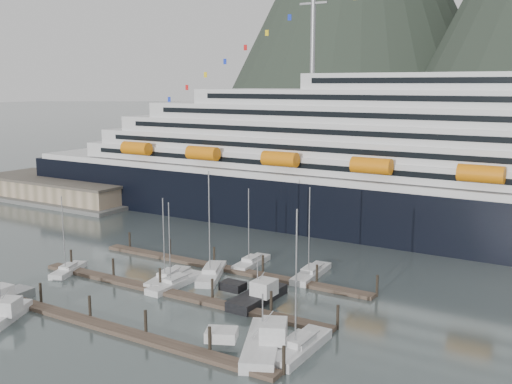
% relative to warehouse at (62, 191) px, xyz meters
% --- Properties ---
extents(ground, '(1600.00, 1600.00, 0.00)m').
position_rel_warehouse_xyz_m(ground, '(72.00, -42.00, -2.25)').
color(ground, '#475454').
rests_on(ground, ground).
extents(warehouse, '(46.00, 20.00, 5.80)m').
position_rel_warehouse_xyz_m(warehouse, '(0.00, 0.00, 0.00)').
color(warehouse, '#595956').
rests_on(warehouse, ground).
extents(dock_near, '(48.18, 2.28, 3.20)m').
position_rel_warehouse_xyz_m(dock_near, '(67.07, -51.95, -1.94)').
color(dock_near, '#42342A').
rests_on(dock_near, ground).
extents(dock_mid, '(48.18, 2.28, 3.20)m').
position_rel_warehouse_xyz_m(dock_mid, '(67.07, -38.95, -1.94)').
color(dock_mid, '#42342A').
rests_on(dock_mid, ground).
extents(dock_far, '(48.18, 2.28, 3.20)m').
position_rel_warehouse_xyz_m(dock_far, '(67.07, -25.95, -1.94)').
color(dock_far, '#42342A').
rests_on(dock_far, ground).
extents(sailboat_a, '(4.62, 7.96, 12.41)m').
position_rel_warehouse_xyz_m(sailboat_a, '(47.40, -39.78, -1.84)').
color(sailboat_a, silver).
rests_on(sailboat_a, ground).
extents(sailboat_b, '(6.98, 10.82, 16.60)m').
position_rel_warehouse_xyz_m(sailboat_b, '(67.08, -29.92, -1.80)').
color(sailboat_b, silver).
rests_on(sailboat_b, ground).
extents(sailboat_c, '(4.29, 9.75, 12.91)m').
position_rel_warehouse_xyz_m(sailboat_c, '(62.71, -34.67, -1.83)').
color(sailboat_c, silver).
rests_on(sailboat_c, ground).
extents(sailboat_d, '(2.52, 10.32, 12.70)m').
position_rel_warehouse_xyz_m(sailboat_d, '(65.08, -35.92, -1.84)').
color(sailboat_d, silver).
rests_on(sailboat_d, ground).
extents(sailboat_f, '(3.04, 8.75, 12.94)m').
position_rel_warehouse_xyz_m(sailboat_f, '(69.14, -22.01, -1.83)').
color(sailboat_f, silver).
rests_on(sailboat_f, ground).
extents(sailboat_g, '(3.38, 10.60, 14.17)m').
position_rel_warehouse_xyz_m(sailboat_g, '(79.66, -22.01, -1.83)').
color(sailboat_g, silver).
rests_on(sailboat_g, ground).
extents(sailboat_h, '(3.02, 10.29, 16.40)m').
position_rel_warehouse_xyz_m(sailboat_h, '(90.00, -45.56, -1.78)').
color(sailboat_h, silver).
rests_on(sailboat_h, ground).
extents(trawler_b, '(8.29, 9.79, 6.03)m').
position_rel_warehouse_xyz_m(trawler_b, '(55.31, -57.04, -1.44)').
color(trawler_b, silver).
rests_on(trawler_b, ground).
extents(trawler_d, '(10.21, 12.20, 7.03)m').
position_rel_warehouse_xyz_m(trawler_d, '(86.29, -47.40, -1.35)').
color(trawler_d, silver).
rests_on(trawler_d, ground).
extents(trawler_e, '(7.85, 10.30, 6.66)m').
position_rel_warehouse_xyz_m(trawler_e, '(78.22, -35.18, -1.38)').
color(trawler_e, black).
rests_on(trawler_e, ground).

